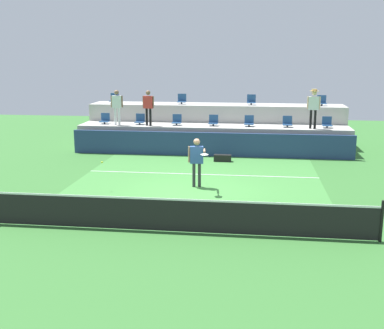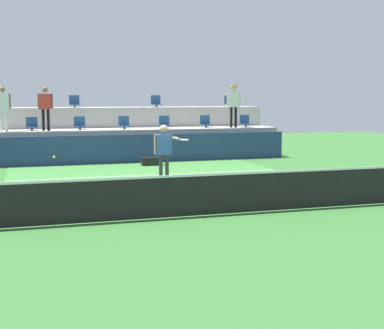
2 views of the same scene
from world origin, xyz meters
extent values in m
plane|color=#336B2D|center=(0.00, 0.00, 0.00)|extent=(40.00, 40.00, 0.00)
cube|color=#3D7F38|center=(0.00, 1.00, 0.00)|extent=(9.00, 10.00, 0.01)
cube|color=white|center=(0.00, 2.40, 0.01)|extent=(9.00, 0.06, 0.00)
cube|color=black|center=(0.00, -4.00, 0.46)|extent=(10.40, 0.01, 0.87)
cube|color=white|center=(0.00, -4.00, 0.89)|extent=(10.40, 0.02, 0.05)
cube|color=navy|center=(0.00, 6.00, 0.55)|extent=(13.00, 0.16, 1.10)
cube|color=#ADAAA3|center=(0.00, 7.30, 0.62)|extent=(13.00, 1.80, 1.25)
cube|color=#ADAAA3|center=(0.00, 9.10, 1.05)|extent=(13.00, 1.80, 2.10)
cylinder|color=#2D2D33|center=(-3.58, 7.15, 1.30)|extent=(0.08, 0.08, 0.10)
cube|color=navy|center=(-3.58, 7.15, 1.37)|extent=(0.44, 0.40, 0.04)
cube|color=navy|center=(-3.58, 7.33, 1.58)|extent=(0.44, 0.04, 0.38)
cylinder|color=#2D2D33|center=(-1.75, 7.15, 1.30)|extent=(0.08, 0.08, 0.10)
cube|color=navy|center=(-1.75, 7.15, 1.37)|extent=(0.44, 0.40, 0.04)
cube|color=navy|center=(-1.75, 7.33, 1.58)|extent=(0.44, 0.04, 0.38)
cylinder|color=#2D2D33|center=(0.04, 7.15, 1.30)|extent=(0.08, 0.08, 0.10)
cube|color=navy|center=(0.04, 7.15, 1.37)|extent=(0.44, 0.40, 0.04)
cube|color=navy|center=(0.04, 7.33, 1.58)|extent=(0.44, 0.04, 0.38)
cylinder|color=#2D2D33|center=(1.75, 7.15, 1.30)|extent=(0.08, 0.08, 0.10)
cube|color=navy|center=(1.75, 7.15, 1.37)|extent=(0.44, 0.40, 0.04)
cube|color=navy|center=(1.75, 7.33, 1.58)|extent=(0.44, 0.04, 0.38)
cylinder|color=#2D2D33|center=(3.55, 7.15, 1.30)|extent=(0.08, 0.08, 0.10)
cube|color=navy|center=(3.55, 7.15, 1.37)|extent=(0.44, 0.40, 0.04)
cube|color=navy|center=(3.55, 7.33, 1.58)|extent=(0.44, 0.04, 0.38)
cylinder|color=#2D2D33|center=(5.37, 7.15, 1.30)|extent=(0.08, 0.08, 0.10)
cube|color=navy|center=(5.37, 7.15, 1.37)|extent=(0.44, 0.40, 0.04)
cube|color=navy|center=(5.37, 7.33, 1.58)|extent=(0.44, 0.04, 0.38)
cylinder|color=#2D2D33|center=(-1.77, 8.95, 2.15)|extent=(0.08, 0.08, 0.10)
cube|color=navy|center=(-1.77, 8.95, 2.22)|extent=(0.44, 0.40, 0.04)
cube|color=navy|center=(-1.77, 9.13, 2.43)|extent=(0.44, 0.04, 0.38)
cylinder|color=#2D2D33|center=(1.81, 8.95, 2.15)|extent=(0.08, 0.08, 0.10)
cube|color=navy|center=(1.81, 8.95, 2.22)|extent=(0.44, 0.40, 0.04)
cube|color=navy|center=(1.81, 9.13, 2.43)|extent=(0.44, 0.04, 0.38)
cylinder|color=#2D2D33|center=(5.31, 8.95, 2.15)|extent=(0.08, 0.08, 0.10)
cube|color=navy|center=(5.31, 8.95, 2.22)|extent=(0.44, 0.40, 0.04)
cube|color=navy|center=(5.31, 9.13, 2.43)|extent=(0.44, 0.04, 0.38)
cylinder|color=#2D2D33|center=(-0.07, 0.55, 0.43)|extent=(0.12, 0.12, 0.85)
cylinder|color=#2D2D33|center=(0.12, 0.57, 0.43)|extent=(0.12, 0.12, 0.85)
cube|color=#2D4C8C|center=(0.03, 0.56, 1.16)|extent=(0.48, 0.23, 0.61)
sphere|color=#A87A5B|center=(0.03, 0.56, 1.62)|extent=(0.26, 0.26, 0.23)
cylinder|color=#A87A5B|center=(-0.24, 0.53, 1.17)|extent=(0.08, 0.08, 0.57)
cylinder|color=#A87A5B|center=(0.32, 0.32, 1.36)|extent=(0.13, 0.55, 0.07)
cylinder|color=black|center=(0.36, -0.05, 1.36)|extent=(0.06, 0.26, 0.04)
ellipsoid|color=silver|center=(0.39, -0.32, 1.36)|extent=(0.29, 0.35, 0.03)
cylinder|color=white|center=(-4.71, 6.84, 1.67)|extent=(0.12, 0.12, 0.83)
cylinder|color=white|center=(-4.52, 6.86, 1.67)|extent=(0.12, 0.12, 0.83)
cube|color=white|center=(-4.61, 6.85, 2.38)|extent=(0.46, 0.21, 0.59)
sphere|color=#846047|center=(-4.61, 6.85, 2.83)|extent=(0.24, 0.24, 0.23)
cylinder|color=#846047|center=(-4.35, 6.87, 2.39)|extent=(0.07, 0.07, 0.55)
cylinder|color=black|center=(-3.16, 6.87, 1.67)|extent=(0.13, 0.13, 0.83)
cylinder|color=black|center=(-2.97, 6.83, 1.67)|extent=(0.13, 0.13, 0.83)
cube|color=red|center=(-3.06, 6.85, 2.38)|extent=(0.48, 0.27, 0.59)
sphere|color=#846047|center=(-3.06, 6.85, 2.83)|extent=(0.27, 0.27, 0.23)
cylinder|color=#846047|center=(-3.32, 6.90, 2.39)|extent=(0.08, 0.08, 0.55)
cylinder|color=#846047|center=(-2.81, 6.80, 2.39)|extent=(0.08, 0.08, 0.55)
cylinder|color=black|center=(4.57, 6.86, 1.68)|extent=(0.12, 0.12, 0.87)
cylinder|color=black|center=(4.77, 6.84, 1.68)|extent=(0.12, 0.12, 0.87)
cube|color=white|center=(4.67, 6.85, 2.42)|extent=(0.48, 0.22, 0.61)
sphere|color=beige|center=(4.67, 6.85, 2.89)|extent=(0.26, 0.26, 0.23)
cylinder|color=beige|center=(4.40, 6.88, 2.44)|extent=(0.08, 0.08, 0.58)
cylinder|color=beige|center=(4.94, 6.82, 2.44)|extent=(0.08, 0.08, 0.58)
cylinder|color=tan|center=(4.67, 6.85, 2.98)|extent=(0.46, 0.46, 0.01)
cylinder|color=tan|center=(4.67, 6.85, 3.02)|extent=(0.27, 0.27, 0.09)
sphere|color=#CCE033|center=(-3.15, -0.24, 0.98)|extent=(0.07, 0.07, 0.07)
cube|color=black|center=(0.65, 4.91, 0.15)|extent=(0.76, 0.28, 0.30)
camera|label=1|loc=(2.00, -15.92, 4.55)|focal=45.35mm
camera|label=2|loc=(-3.87, -14.97, 2.54)|focal=51.26mm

